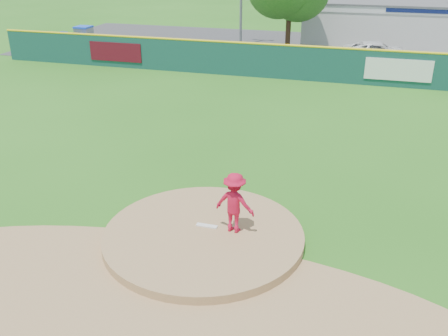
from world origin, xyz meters
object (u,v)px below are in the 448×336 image
(pool_building_grp, at_px, (403,22))
(van, at_px, (378,52))
(playground_slide, at_px, (84,38))
(pitcher, at_px, (235,203))

(pool_building_grp, bearing_deg, van, -102.68)
(playground_slide, bearing_deg, van, 5.17)
(pitcher, bearing_deg, playground_slide, -43.02)
(van, relative_size, pool_building_grp, 0.31)
(pitcher, xyz_separation_m, pool_building_grp, (5.22, 31.66, 0.56))
(pitcher, bearing_deg, van, -90.05)
(van, xyz_separation_m, pool_building_grp, (1.72, 7.64, 0.99))
(pitcher, relative_size, pool_building_grp, 0.11)
(pool_building_grp, bearing_deg, playground_slide, -157.38)
(pitcher, xyz_separation_m, playground_slide, (-17.74, 22.10, -0.22))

